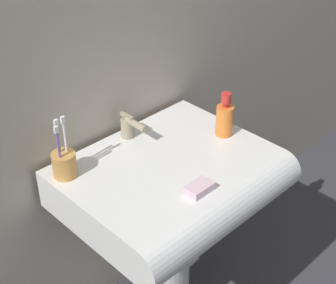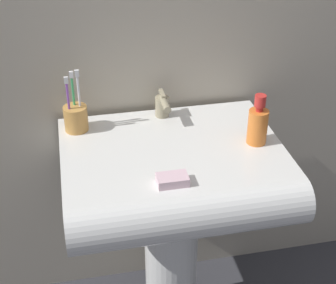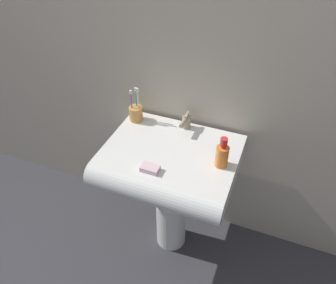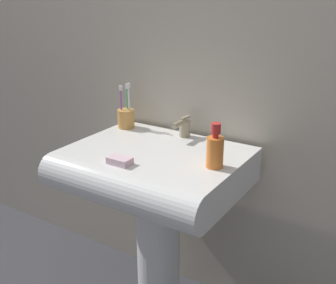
{
  "view_description": "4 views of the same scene",
  "coord_description": "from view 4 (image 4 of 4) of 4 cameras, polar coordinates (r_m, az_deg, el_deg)",
  "views": [
    {
      "loc": [
        -0.89,
        -0.92,
        1.65
      ],
      "look_at": [
        0.03,
        0.01,
        0.78
      ],
      "focal_mm": 55.0,
      "sensor_mm": 36.0,
      "label": 1
    },
    {
      "loc": [
        -0.26,
        -1.22,
        1.52
      ],
      "look_at": [
        -0.01,
        0.0,
        0.75
      ],
      "focal_mm": 55.0,
      "sensor_mm": 36.0,
      "label": 2
    },
    {
      "loc": [
        0.42,
        -1.11,
        1.74
      ],
      "look_at": [
        -0.01,
        -0.03,
        0.79
      ],
      "focal_mm": 35.0,
      "sensor_mm": 36.0,
      "label": 3
    },
    {
      "loc": [
        0.8,
        -1.19,
        1.29
      ],
      "look_at": [
        0.03,
        0.02,
        0.76
      ],
      "focal_mm": 45.0,
      "sensor_mm": 36.0,
      "label": 4
    }
  ],
  "objects": [
    {
      "name": "wall_back",
      "position": [
        1.67,
        3.86,
        17.04
      ],
      "size": [
        5.0,
        0.05,
        2.4
      ],
      "primitive_type": "cube",
      "color": "#B7AD99",
      "rests_on": "ground"
    },
    {
      "name": "sink_pedestal",
      "position": [
        1.74,
        -1.29,
        -14.39
      ],
      "size": [
        0.17,
        0.17,
        0.6
      ],
      "primitive_type": "cylinder",
      "color": "white",
      "rests_on": "ground"
    },
    {
      "name": "sink_basin",
      "position": [
        1.53,
        -2.44,
        -3.94
      ],
      "size": [
        0.63,
        0.52,
        0.13
      ],
      "color": "white",
      "rests_on": "sink_pedestal"
    },
    {
      "name": "faucet",
      "position": [
        1.66,
        2.13,
        2.04
      ],
      "size": [
        0.04,
        0.12,
        0.08
      ],
      "color": "tan",
      "rests_on": "sink_basin"
    },
    {
      "name": "toothbrush_cup",
      "position": [
        1.79,
        -5.71,
        3.32
      ],
      "size": [
        0.07,
        0.07,
        0.19
      ],
      "color": "#D19347",
      "rests_on": "sink_basin"
    },
    {
      "name": "soap_bottle",
      "position": [
        1.38,
        6.38,
        -1.08
      ],
      "size": [
        0.06,
        0.06,
        0.15
      ],
      "color": "orange",
      "rests_on": "sink_basin"
    },
    {
      "name": "bar_soap",
      "position": [
        1.42,
        -6.54,
        -2.53
      ],
      "size": [
        0.08,
        0.05,
        0.02
      ],
      "primitive_type": "cube",
      "color": "silver",
      "rests_on": "sink_basin"
    }
  ]
}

